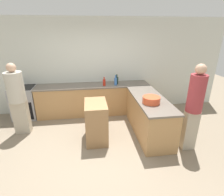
% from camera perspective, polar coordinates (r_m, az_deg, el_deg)
% --- Properties ---
extents(ground_plane, '(14.00, 14.00, 0.00)m').
position_cam_1_polar(ground_plane, '(3.79, -4.55, -17.14)').
color(ground_plane, gray).
extents(wall_back, '(8.00, 0.06, 2.70)m').
position_cam_1_polar(wall_back, '(5.23, -6.51, 10.19)').
color(wall_back, silver).
rests_on(wall_back, ground_plane).
extents(counter_back, '(3.21, 0.62, 0.89)m').
position_cam_1_polar(counter_back, '(5.17, -5.98, -0.36)').
color(counter_back, tan).
rests_on(counter_back, ground_plane).
extents(counter_peninsula, '(0.69, 1.87, 0.89)m').
position_cam_1_polar(counter_peninsula, '(4.30, 11.81, -5.49)').
color(counter_peninsula, tan).
rests_on(counter_peninsula, ground_plane).
extents(range_oven, '(0.64, 0.60, 0.90)m').
position_cam_1_polar(range_oven, '(5.48, -26.60, -1.33)').
color(range_oven, '#99999E').
rests_on(range_oven, ground_plane).
extents(island_table, '(0.47, 0.74, 0.90)m').
position_cam_1_polar(island_table, '(3.93, -5.25, -7.68)').
color(island_table, '#997047').
rests_on(island_table, ground_plane).
extents(mixing_bowl, '(0.37, 0.37, 0.14)m').
position_cam_1_polar(mixing_bowl, '(3.81, 12.70, -0.60)').
color(mixing_bowl, '#DB512D').
rests_on(mixing_bowl, counter_peninsula).
extents(wine_bottle_dark, '(0.09, 0.09, 0.27)m').
position_cam_1_polar(wine_bottle_dark, '(5.06, 1.58, 5.87)').
color(wine_bottle_dark, black).
rests_on(wine_bottle_dark, counter_back).
extents(water_bottle_blue, '(0.08, 0.08, 0.28)m').
position_cam_1_polar(water_bottle_blue, '(4.94, 1.20, 5.52)').
color(water_bottle_blue, '#386BB7').
rests_on(water_bottle_blue, counter_back).
extents(hot_sauce_bottle, '(0.08, 0.08, 0.24)m').
position_cam_1_polar(hot_sauce_bottle, '(4.90, -2.57, 5.17)').
color(hot_sauce_bottle, red).
rests_on(hot_sauce_bottle, counter_back).
extents(person_by_range, '(0.38, 0.38, 1.70)m').
position_cam_1_polar(person_by_range, '(4.54, -28.51, 0.19)').
color(person_by_range, '#ADA38E').
rests_on(person_by_range, ground_plane).
extents(person_at_peninsula, '(0.30, 0.30, 1.80)m').
position_cam_1_polar(person_at_peninsula, '(3.75, 25.23, -2.17)').
color(person_at_peninsula, '#ADA38E').
rests_on(person_at_peninsula, ground_plane).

